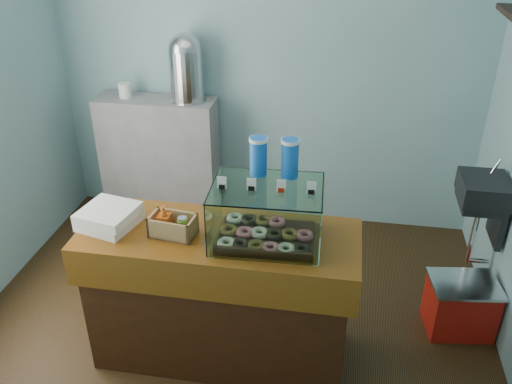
% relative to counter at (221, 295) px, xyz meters
% --- Properties ---
extents(ground, '(3.50, 3.50, 0.00)m').
position_rel_counter_xyz_m(ground, '(0.00, 0.25, -0.46)').
color(ground, black).
rests_on(ground, ground).
extents(room_shell, '(3.54, 3.04, 2.82)m').
position_rel_counter_xyz_m(room_shell, '(0.03, 0.26, 1.25)').
color(room_shell, '#77A5AE').
rests_on(room_shell, ground).
extents(counter, '(1.60, 0.60, 0.90)m').
position_rel_counter_xyz_m(counter, '(0.00, 0.00, 0.00)').
color(counter, '#3E1C0C').
rests_on(counter, ground).
extents(back_shelf, '(1.00, 0.32, 1.10)m').
position_rel_counter_xyz_m(back_shelf, '(-0.90, 1.57, 0.09)').
color(back_shelf, '#959598').
rests_on(back_shelf, ground).
extents(display_case, '(0.62, 0.46, 0.55)m').
position_rel_counter_xyz_m(display_case, '(0.27, 0.02, 0.61)').
color(display_case, '#33190F').
rests_on(display_case, counter).
extents(condiment_crate, '(0.27, 0.18, 0.18)m').
position_rel_counter_xyz_m(condiment_crate, '(-0.25, -0.05, 0.50)').
color(condiment_crate, tan).
rests_on(condiment_crate, counter).
extents(pastry_boxes, '(0.35, 0.36, 0.12)m').
position_rel_counter_xyz_m(pastry_boxes, '(-0.64, -0.02, 0.50)').
color(pastry_boxes, white).
rests_on(pastry_boxes, counter).
extents(coffee_urn, '(0.30, 0.30, 0.55)m').
position_rel_counter_xyz_m(coffee_urn, '(-0.62, 1.58, 0.93)').
color(coffee_urn, silver).
rests_on(coffee_urn, back_shelf).
extents(red_cooler, '(0.47, 0.39, 0.38)m').
position_rel_counter_xyz_m(red_cooler, '(1.51, 0.48, -0.27)').
color(red_cooler, red).
rests_on(red_cooler, ground).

